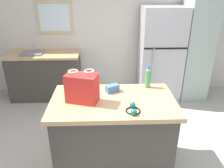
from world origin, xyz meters
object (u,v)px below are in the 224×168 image
(kitchen_island, at_px, (113,134))
(ear_defenders, at_px, (133,109))
(shopping_bag, at_px, (82,88))
(small_box, at_px, (112,88))
(tall_cabinet, at_px, (196,40))
(bottle, at_px, (148,78))
(refrigerator, at_px, (160,55))

(kitchen_island, relative_size, ear_defenders, 6.75)
(shopping_bag, bearing_deg, small_box, 33.65)
(small_box, bearing_deg, kitchen_island, -89.82)
(shopping_bag, height_order, ear_defenders, shopping_bag)
(kitchen_island, height_order, small_box, small_box)
(tall_cabinet, xyz_separation_m, bottle, (-1.18, -1.54, -0.08))
(refrigerator, xyz_separation_m, tall_cabinet, (0.65, 0.00, 0.26))
(refrigerator, height_order, small_box, refrigerator)
(small_box, distance_m, ear_defenders, 0.48)
(shopping_bag, relative_size, bottle, 1.33)
(kitchen_island, distance_m, tall_cabinet, 2.53)
(small_box, bearing_deg, ear_defenders, -67.00)
(ear_defenders, bearing_deg, small_box, 113.00)
(kitchen_island, bearing_deg, refrigerator, 62.59)
(tall_cabinet, bearing_deg, kitchen_island, -130.96)
(refrigerator, height_order, tall_cabinet, tall_cabinet)
(refrigerator, xyz_separation_m, bottle, (-0.53, -1.54, 0.19))
(tall_cabinet, xyz_separation_m, shopping_bag, (-1.93, -1.87, -0.05))
(shopping_bag, xyz_separation_m, bottle, (0.75, 0.32, -0.03))
(kitchen_island, distance_m, refrigerator, 2.12)
(small_box, bearing_deg, bottle, 14.42)
(small_box, distance_m, bottle, 0.45)
(kitchen_island, relative_size, shopping_bag, 3.73)
(small_box, bearing_deg, refrigerator, 59.88)
(kitchen_island, bearing_deg, small_box, 90.18)
(tall_cabinet, height_order, shopping_bag, tall_cabinet)
(refrigerator, bearing_deg, ear_defenders, -110.24)
(shopping_bag, bearing_deg, refrigerator, 55.55)
(kitchen_island, distance_m, bottle, 0.78)
(kitchen_island, xyz_separation_m, small_box, (-0.00, 0.19, 0.50))
(shopping_bag, distance_m, small_box, 0.40)
(small_box, height_order, bottle, bottle)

